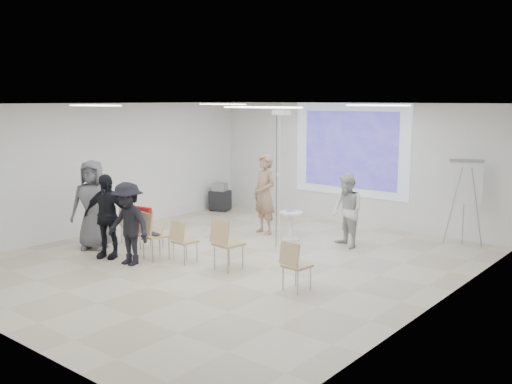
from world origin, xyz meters
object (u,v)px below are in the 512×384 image
Objects in this scene: chair_far_left at (127,222)px; audience_outer at (93,199)px; flipchart_easel at (466,183)px; chair_left_inner at (152,232)px; audience_left at (106,210)px; audience_mid at (128,218)px; av_cart at (220,198)px; pedestal_table at (291,224)px; chair_right_inner at (225,240)px; chair_center at (182,238)px; laptop at (157,234)px; chair_right_far at (294,262)px; player_right at (347,207)px; player_left at (265,189)px; chair_left_mid at (149,226)px.

chair_far_left is 0.40× the size of audience_outer.
chair_left_inner is at bearing -152.99° from flipchart_easel.
chair_far_left is at bearing 172.57° from chair_left_inner.
audience_left is 0.72m from audience_mid.
audience_mid reaches higher than av_cart.
audience_mid is at bearing -110.07° from pedestal_table.
audience_left is at bearing -156.07° from chair_right_inner.
flipchart_easel reaches higher than audience_mid.
pedestal_table is 2.81m from chair_center.
chair_left_inner is 0.65m from chair_center.
laptop is 0.70m from audience_mid.
av_cart is at bearing 111.02° from audience_mid.
chair_left_inner is at bearing -30.43° from audience_outer.
chair_right_inner is 5.72m from av_cart.
chair_right_inner is 0.46× the size of audience_outer.
flipchart_easel reaches higher than chair_center.
chair_center is at bearing -164.83° from chair_right_inner.
audience_left is at bearing -164.93° from chair_right_far.
player_right is 2.18× the size of av_cart.
player_left is at bearing 23.30° from audience_outer.
chair_left_mid is 0.75m from laptop.
chair_far_left is 0.89m from audience_outer.
pedestal_table is at bearing 132.41° from chair_right_far.
player_left is at bearing 99.75° from chair_center.
pedestal_table is at bearing -42.62° from av_cart.
chair_right_inner is at bearing -65.43° from av_cart.
player_left is 3.07m from chair_right_inner.
pedestal_table is 0.69× the size of chair_left_inner.
audience_mid is 5.50m from av_cart.
chair_right_inner is 1.90m from audience_mid.
chair_right_inner is at bearing -179.41° from chair_right_far.
chair_far_left is at bearing -108.09° from player_left.
audience_mid reaches higher than chair_left_mid.
player_left is at bearing 49.15° from audience_left.
chair_left_inner reaches higher than chair_far_left.
chair_right_far is (2.91, -2.89, -0.55)m from player_left.
chair_right_inner reaches higher than chair_center.
laptop is at bearing 10.19° from chair_far_left.
chair_far_left is 0.86× the size of chair_right_inner.
player_right is 0.93× the size of flipchart_easel.
audience_outer reaches higher than chair_right_far.
audience_mid is 0.85× the size of audience_outer.
player_left is at bearing 140.76° from chair_right_far.
chair_right_inner is 1.64m from chair_right_far.
chair_right_inner is 5.33m from flipchart_easel.
av_cart is at bearing 128.40° from chair_center.
player_right reaches higher than chair_center.
chair_left_mid is 1.10× the size of av_cart.
chair_center is at bearing 17.75° from chair_far_left.
av_cart reaches higher than laptop.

